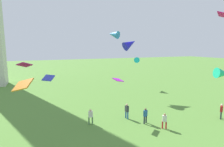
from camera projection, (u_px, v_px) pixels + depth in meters
name	position (u px, v px, depth m)	size (l,w,h in m)	color
person_0	(127.00, 110.00, 20.34)	(0.32, 0.55, 1.78)	#235693
person_1	(164.00, 120.00, 17.84)	(0.48, 0.43, 1.60)	red
person_2	(145.00, 115.00, 19.06)	(0.51, 0.41, 1.70)	#1E2333
person_3	(221.00, 110.00, 20.27)	(0.54, 0.48, 1.79)	#2D3338
person_4	(91.00, 116.00, 18.84)	(0.52, 0.32, 1.69)	#51754C
kite_flying_2	(223.00, 73.00, 19.63)	(2.05, 1.66, 1.35)	#19B989
kite_flying_3	(23.00, 85.00, 10.82)	(1.34, 1.47, 0.85)	#C77218
kite_flying_4	(137.00, 61.00, 36.06)	(2.05, 2.17, 1.51)	#1BC9C9
kite_flying_5	(130.00, 44.00, 30.03)	(2.74, 1.68, 2.39)	#1D19D7
kite_flying_6	(25.00, 65.00, 16.99)	(1.49, 1.43, 0.65)	#B5146B
kite_flying_7	(118.00, 80.00, 19.92)	(1.42, 1.29, 0.54)	#B71AD0
kite_flying_8	(222.00, 15.00, 23.31)	(1.87, 1.76, 0.84)	#D0076F
kite_flying_9	(113.00, 34.00, 30.94)	(2.24, 2.50, 1.65)	#2D7EBA
kite_flying_10	(49.00, 78.00, 16.27)	(1.25, 1.43, 0.47)	#2B37B4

